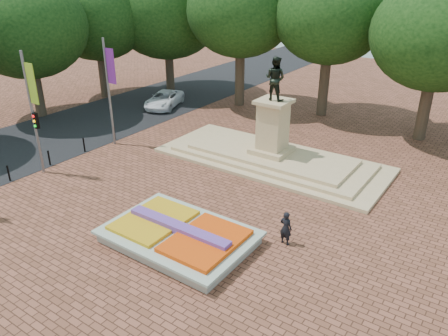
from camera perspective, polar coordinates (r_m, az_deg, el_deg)
name	(u,v)px	position (r m, az deg, el deg)	size (l,w,h in m)	color
ground	(190,216)	(21.26, -4.45, -6.27)	(90.00, 90.00, 0.00)	brown
asphalt_street	(75,128)	(34.54, -18.85, 4.96)	(9.00, 90.00, 0.02)	black
flower_bed	(179,235)	(19.21, -5.85, -8.72)	(6.30, 4.30, 0.91)	gray
monument	(272,148)	(26.86, 6.25, 2.63)	(14.00, 6.00, 6.40)	tan
tree_row_back	(374,34)	(33.60, 19.06, 16.20)	(44.80, 8.80, 10.43)	#382A1E
tree_row_street	(20,35)	(36.63, -25.14, 15.42)	(8.40, 25.40, 9.98)	#382A1E
banner_poles	(28,110)	(26.17, -24.23, 6.92)	(0.88, 11.17, 7.00)	slate
bollard_row	(29,165)	(27.68, -24.07, 0.40)	(0.12, 13.12, 0.98)	black
van	(164,99)	(38.05, -7.82, 8.87)	(2.20, 4.77, 1.33)	white
pedestrian	(286,228)	(19.02, 8.07, -7.77)	(0.57, 0.38, 1.57)	black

